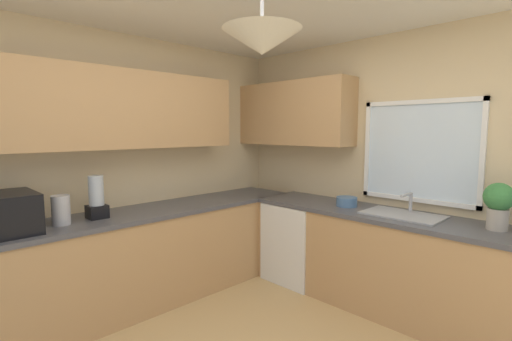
# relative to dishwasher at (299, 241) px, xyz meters

# --- Properties ---
(room_shell) EXTENTS (4.00, 3.95, 2.58)m
(room_shell) POSITION_rel_dishwasher_xyz_m (0.13, -1.04, 1.40)
(room_shell) COLOR beige
(room_shell) RESTS_ON ground_plane
(counter_run_left) EXTENTS (0.65, 3.56, 0.88)m
(counter_run_left) POSITION_rel_dishwasher_xyz_m (-0.66, -1.57, 0.02)
(counter_run_left) COLOR tan
(counter_run_left) RESTS_ON ground_plane
(counter_run_back) EXTENTS (3.09, 0.65, 0.88)m
(counter_run_back) POSITION_rel_dishwasher_xyz_m (1.18, 0.03, 0.02)
(counter_run_back) COLOR tan
(counter_run_back) RESTS_ON ground_plane
(dishwasher) EXTENTS (0.60, 0.60, 0.84)m
(dishwasher) POSITION_rel_dishwasher_xyz_m (0.00, 0.00, 0.00)
(dishwasher) COLOR white
(dishwasher) RESTS_ON ground_plane
(microwave) EXTENTS (0.48, 0.36, 0.29)m
(microwave) POSITION_rel_dishwasher_xyz_m (-0.66, -2.51, 0.61)
(microwave) COLOR black
(microwave) RESTS_ON counter_run_left
(kettle) EXTENTS (0.14, 0.14, 0.23)m
(kettle) POSITION_rel_dishwasher_xyz_m (-0.64, -2.17, 0.58)
(kettle) COLOR #B7B7BC
(kettle) RESTS_ON counter_run_left
(sink_assembly) EXTENTS (0.64, 0.40, 0.19)m
(sink_assembly) POSITION_rel_dishwasher_xyz_m (1.10, 0.04, 0.47)
(sink_assembly) COLOR #9EA0A5
(sink_assembly) RESTS_ON counter_run_back
(potted_plant) EXTENTS (0.21, 0.21, 0.35)m
(potted_plant) POSITION_rel_dishwasher_xyz_m (1.79, 0.08, 0.67)
(potted_plant) COLOR #B2A899
(potted_plant) RESTS_ON counter_run_back
(bowl) EXTENTS (0.20, 0.20, 0.09)m
(bowl) POSITION_rel_dishwasher_xyz_m (0.55, 0.03, 0.51)
(bowl) COLOR #4C7099
(bowl) RESTS_ON counter_run_back
(blender_appliance) EXTENTS (0.15, 0.15, 0.36)m
(blender_appliance) POSITION_rel_dishwasher_xyz_m (-0.66, -1.88, 0.62)
(blender_appliance) COLOR black
(blender_appliance) RESTS_ON counter_run_left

